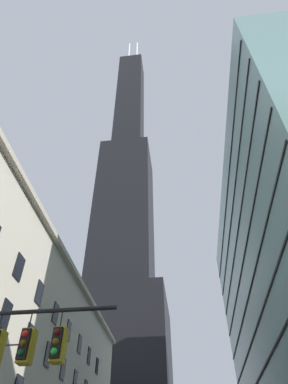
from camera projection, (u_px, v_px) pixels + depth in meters
name	position (u px, v px, depth m)	size (l,w,h in m)	color
dark_skyscraper	(123.00, 247.00, 113.19)	(27.99, 27.99, 222.05)	black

